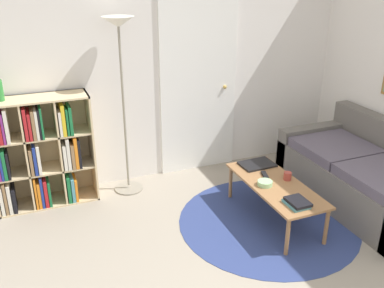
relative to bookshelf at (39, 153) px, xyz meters
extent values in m
cube|color=silver|center=(1.47, 0.22, 0.74)|extent=(7.05, 0.05, 2.60)
cube|color=white|center=(1.78, 0.18, 0.46)|extent=(0.91, 0.02, 2.02)
sphere|color=tan|center=(2.10, 0.16, 0.42)|extent=(0.04, 0.04, 0.04)
cylinder|color=navy|center=(1.93, -1.18, -0.55)|extent=(1.70, 1.70, 0.01)
cube|color=beige|center=(0.51, 0.00, 0.00)|extent=(0.02, 0.34, 1.12)
cube|color=beige|center=(0.04, 0.00, 0.55)|extent=(0.97, 0.34, 0.02)
cube|color=beige|center=(0.04, 0.00, -0.55)|extent=(0.97, 0.34, 0.02)
cube|color=beige|center=(0.04, 0.16, 0.00)|extent=(0.97, 0.02, 1.12)
cube|color=beige|center=(-0.12, 0.00, 0.00)|extent=(0.02, 0.32, 1.08)
cube|color=beige|center=(0.19, 0.00, 0.00)|extent=(0.02, 0.32, 1.08)
cube|color=beige|center=(0.04, 0.00, -0.18)|extent=(0.93, 0.32, 0.02)
cube|color=beige|center=(0.04, 0.00, 0.18)|extent=(0.93, 0.32, 0.02)
cube|color=silver|center=(-0.40, -0.05, -0.39)|extent=(0.03, 0.23, 0.29)
cube|color=olive|center=(-0.37, -0.06, -0.37)|extent=(0.03, 0.20, 0.33)
cube|color=silver|center=(-0.33, -0.05, -0.39)|extent=(0.03, 0.23, 0.30)
cube|color=black|center=(-0.29, -0.05, -0.41)|extent=(0.03, 0.22, 0.25)
cube|color=orange|center=(-0.09, -0.06, -0.38)|extent=(0.02, 0.20, 0.32)
cube|color=orange|center=(-0.06, -0.04, -0.40)|extent=(0.03, 0.24, 0.27)
cube|color=navy|center=(-0.03, -0.03, -0.38)|extent=(0.02, 0.26, 0.32)
cube|color=#B21E23|center=(0.00, -0.03, -0.40)|extent=(0.03, 0.26, 0.28)
cube|color=#196B38|center=(0.04, -0.05, -0.41)|extent=(0.02, 0.22, 0.26)
cube|color=#196B38|center=(0.23, -0.03, -0.40)|extent=(0.03, 0.26, 0.28)
cube|color=teal|center=(0.27, -0.05, -0.41)|extent=(0.03, 0.23, 0.25)
cube|color=orange|center=(0.30, -0.06, -0.42)|extent=(0.03, 0.21, 0.24)
cube|color=navy|center=(-0.35, -0.06, -0.02)|extent=(0.02, 0.21, 0.30)
cube|color=#196B38|center=(-0.32, -0.04, -0.02)|extent=(0.03, 0.24, 0.29)
cube|color=black|center=(-0.29, -0.07, -0.04)|extent=(0.02, 0.19, 0.26)
cube|color=olive|center=(-0.08, -0.06, -0.04)|extent=(0.03, 0.20, 0.26)
cube|color=navy|center=(-0.05, -0.05, -0.02)|extent=(0.03, 0.23, 0.29)
cube|color=silver|center=(-0.01, -0.05, -0.02)|extent=(0.03, 0.23, 0.29)
cube|color=silver|center=(0.23, -0.06, -0.04)|extent=(0.03, 0.20, 0.26)
cube|color=silver|center=(0.27, -0.04, -0.01)|extent=(0.03, 0.24, 0.32)
cube|color=olive|center=(0.30, -0.04, -0.04)|extent=(0.03, 0.24, 0.26)
cube|color=orange|center=(0.34, -0.03, -0.01)|extent=(0.03, 0.26, 0.32)
cube|color=black|center=(0.37, -0.03, -0.02)|extent=(0.03, 0.27, 0.30)
cube|color=#7F287A|center=(-0.28, -0.07, 0.34)|extent=(0.02, 0.19, 0.29)
cube|color=silver|center=(-0.25, -0.05, 0.35)|extent=(0.03, 0.23, 0.32)
cube|color=#B21E23|center=(-0.08, -0.04, 0.35)|extent=(0.03, 0.23, 0.31)
cube|color=#B21E23|center=(-0.05, -0.03, 0.32)|extent=(0.03, 0.26, 0.26)
cube|color=olive|center=(-0.01, -0.04, 0.33)|extent=(0.03, 0.23, 0.28)
cube|color=silver|center=(0.01, -0.05, 0.33)|extent=(0.02, 0.22, 0.28)
cube|color=black|center=(0.04, -0.03, 0.34)|extent=(0.02, 0.25, 0.29)
cube|color=#196B38|center=(0.06, -0.06, 0.34)|extent=(0.02, 0.21, 0.30)
cube|color=silver|center=(0.23, -0.03, 0.32)|extent=(0.03, 0.26, 0.24)
cube|color=gold|center=(0.26, -0.04, 0.35)|extent=(0.03, 0.24, 0.31)
cube|color=#196B38|center=(0.29, -0.06, 0.32)|extent=(0.02, 0.20, 0.26)
cube|color=#196B38|center=(0.32, -0.04, 0.33)|extent=(0.03, 0.24, 0.28)
cylinder|color=gray|center=(0.86, -0.04, -0.55)|extent=(0.30, 0.30, 0.01)
cylinder|color=gray|center=(0.86, -0.04, 0.36)|extent=(0.02, 0.02, 1.73)
cone|color=white|center=(0.86, -0.04, 1.22)|extent=(0.31, 0.31, 0.10)
cube|color=#66605B|center=(3.02, -1.20, -0.35)|extent=(0.92, 1.78, 0.42)
cube|color=#66605B|center=(3.02, -0.39, -0.28)|extent=(0.92, 0.16, 0.56)
cube|color=#5A5262|center=(2.94, -0.84, -0.09)|extent=(0.72, 0.71, 0.10)
cube|color=#996B42|center=(2.01, -1.14, -0.19)|extent=(0.48, 1.13, 0.02)
cylinder|color=#996B42|center=(1.81, -1.67, -0.38)|extent=(0.04, 0.04, 0.36)
cylinder|color=#996B42|center=(1.81, -0.62, -0.38)|extent=(0.04, 0.04, 0.36)
cylinder|color=#996B42|center=(2.21, -1.67, -0.38)|extent=(0.04, 0.04, 0.36)
cylinder|color=#996B42|center=(2.21, -0.62, -0.38)|extent=(0.04, 0.04, 0.36)
cube|color=black|center=(2.05, -0.73, -0.16)|extent=(0.35, 0.25, 0.02)
cylinder|color=#9ED193|center=(1.90, -1.14, -0.15)|extent=(0.14, 0.14, 0.04)
cube|color=teal|center=(1.96, -1.54, -0.16)|extent=(0.16, 0.21, 0.02)
cube|color=black|center=(1.97, -1.55, -0.14)|extent=(0.16, 0.21, 0.03)
cylinder|color=#A33D33|center=(2.15, -1.12, -0.14)|extent=(0.07, 0.07, 0.08)
cube|color=black|center=(1.99, -0.97, -0.16)|extent=(0.09, 0.17, 0.02)
camera|label=1|loc=(-0.04, -4.13, 1.72)|focal=40.00mm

